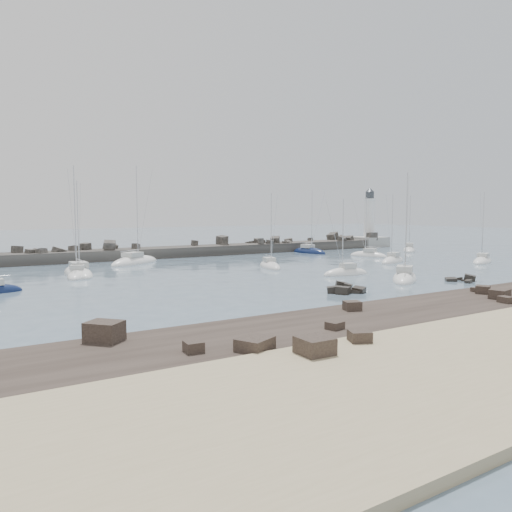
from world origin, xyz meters
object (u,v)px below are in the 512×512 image
at_px(sailboat_1, 78,274).
at_px(sailboat_8, 309,252).
at_px(sailboat_3, 79,275).
at_px(sailboat_11, 482,262).
at_px(sailboat_4, 135,263).
at_px(sailboat_9, 393,261).
at_px(sailboat_12, 409,251).
at_px(sailboat_6, 270,267).
at_px(sailboat_5, 346,274).
at_px(lighthouse, 369,234).
at_px(sailboat_10, 368,256).
at_px(sailboat_7, 405,279).

bearing_deg(sailboat_1, sailboat_8, 13.57).
relative_size(sailboat_3, sailboat_11, 1.06).
bearing_deg(sailboat_4, sailboat_9, -29.66).
distance_m(sailboat_3, sailboat_12, 68.23).
bearing_deg(sailboat_6, sailboat_5, -73.45).
relative_size(lighthouse, sailboat_3, 1.10).
xyz_separation_m(sailboat_4, sailboat_5, (18.94, -28.89, 0.00)).
bearing_deg(sailboat_8, sailboat_10, -70.59).
height_order(sailboat_8, sailboat_12, sailboat_8).
xyz_separation_m(sailboat_9, sailboat_11, (12.10, -8.13, -0.01)).
height_order(sailboat_5, sailboat_11, sailboat_11).
height_order(sailboat_9, sailboat_12, sailboat_12).
relative_size(sailboat_3, sailboat_8, 0.98).
relative_size(sailboat_1, sailboat_9, 1.28).
xyz_separation_m(sailboat_3, sailboat_9, (47.89, -9.19, 0.01)).
height_order(sailboat_1, sailboat_9, sailboat_1).
distance_m(sailboat_1, sailboat_8, 48.87).
relative_size(sailboat_1, sailboat_11, 1.24).
relative_size(sailboat_5, sailboat_11, 0.88).
height_order(sailboat_3, sailboat_8, sailboat_8).
xyz_separation_m(lighthouse, sailboat_6, (-44.76, -24.53, -2.96)).
relative_size(sailboat_11, sailboat_12, 0.99).
bearing_deg(sailboat_3, sailboat_4, 45.80).
xyz_separation_m(sailboat_9, sailboat_10, (4.16, 9.72, -0.01)).
height_order(lighthouse, sailboat_12, lighthouse).
bearing_deg(sailboat_6, sailboat_12, 12.98).
bearing_deg(lighthouse, sailboat_8, -163.39).
xyz_separation_m(sailboat_1, sailboat_8, (47.51, 11.47, 0.00)).
bearing_deg(sailboat_7, lighthouse, 49.26).
xyz_separation_m(sailboat_4, sailboat_8, (36.42, 1.13, 0.00)).
distance_m(sailboat_9, sailboat_10, 10.58).
relative_size(sailboat_1, sailboat_4, 0.92).
bearing_deg(sailboat_11, sailboat_6, 159.38).
xyz_separation_m(sailboat_1, sailboat_3, (-0.22, -1.30, -0.01)).
relative_size(sailboat_1, sailboat_7, 1.09).
bearing_deg(sailboat_9, sailboat_10, 66.86).
xyz_separation_m(sailboat_11, sailboat_12, (8.08, 22.15, 0.02)).
distance_m(sailboat_6, sailboat_8, 27.49).
bearing_deg(sailboat_9, sailboat_1, 167.59).
xyz_separation_m(sailboat_1, sailboat_10, (51.82, -0.76, -0.01)).
bearing_deg(sailboat_9, sailboat_5, -155.42).
relative_size(sailboat_5, sailboat_8, 0.80).
relative_size(sailboat_7, sailboat_12, 1.12).
height_order(sailboat_9, sailboat_10, sailboat_9).
xyz_separation_m(sailboat_1, sailboat_9, (47.66, -10.48, -0.00)).
bearing_deg(sailboat_5, sailboat_9, 24.58).
relative_size(sailboat_4, sailboat_12, 1.33).
height_order(sailboat_4, sailboat_5, sailboat_4).
bearing_deg(sailboat_4, sailboat_8, 1.77).
bearing_deg(sailboat_10, sailboat_8, 109.41).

